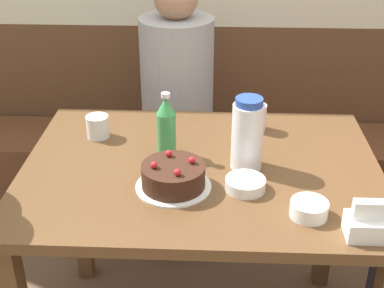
{
  "coord_description": "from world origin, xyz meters",
  "views": [
    {
      "loc": [
        0.04,
        -1.42,
        1.61
      ],
      "look_at": [
        -0.03,
        0.05,
        0.82
      ],
      "focal_mm": 50.0,
      "sensor_mm": 36.0,
      "label": 1
    }
  ],
  "objects": [
    {
      "name": "soju_bottle",
      "position": [
        -0.11,
        0.07,
        0.87
      ],
      "size": [
        0.06,
        0.06,
        0.21
      ],
      "color": "#388E4C",
      "rests_on": "dining_table"
    },
    {
      "name": "bowl_rice_small",
      "position": [
        0.13,
        -0.12,
        0.79
      ],
      "size": [
        0.12,
        0.12,
        0.03
      ],
      "color": "white",
      "rests_on": "dining_table"
    },
    {
      "name": "glass_tumbler_short",
      "position": [
        0.19,
        0.26,
        0.82
      ],
      "size": [
        0.07,
        0.07,
        0.09
      ],
      "color": "silver",
      "rests_on": "dining_table"
    },
    {
      "name": "bowl_soup_white",
      "position": [
        0.29,
        -0.25,
        0.79
      ],
      "size": [
        0.1,
        0.1,
        0.04
      ],
      "color": "white",
      "rests_on": "dining_table"
    },
    {
      "name": "bench_seat",
      "position": [
        0.0,
        0.83,
        0.22
      ],
      "size": [
        2.71,
        0.38,
        0.44
      ],
      "color": "#56331E",
      "rests_on": "ground_plane"
    },
    {
      "name": "water_pitcher",
      "position": [
        0.14,
        0.01,
        0.88
      ],
      "size": [
        0.1,
        0.1,
        0.23
      ],
      "color": "white",
      "rests_on": "dining_table"
    },
    {
      "name": "birthday_cake",
      "position": [
        -0.08,
        -0.12,
        0.81
      ],
      "size": [
        0.22,
        0.22,
        0.09
      ],
      "color": "white",
      "rests_on": "dining_table"
    },
    {
      "name": "napkin_holder",
      "position": [
        0.43,
        -0.33,
        0.81
      ],
      "size": [
        0.11,
        0.08,
        0.11
      ],
      "color": "white",
      "rests_on": "dining_table"
    },
    {
      "name": "dining_table",
      "position": [
        0.0,
        0.0,
        0.65
      ],
      "size": [
        1.11,
        0.8,
        0.77
      ],
      "color": "brown",
      "rests_on": "ground_plane"
    },
    {
      "name": "person_pale_blue_shirt",
      "position": [
        -0.12,
        0.66,
        0.57
      ],
      "size": [
        0.3,
        0.34,
        1.23
      ],
      "rotation": [
        0.0,
        0.0,
        -1.57
      ],
      "color": "#33333D",
      "rests_on": "ground_plane"
    },
    {
      "name": "glass_water_tall",
      "position": [
        -0.36,
        0.18,
        0.81
      ],
      "size": [
        0.08,
        0.08,
        0.08
      ],
      "color": "silver",
      "rests_on": "dining_table"
    }
  ]
}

